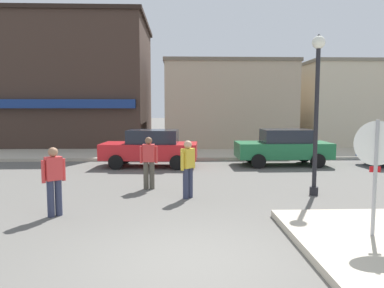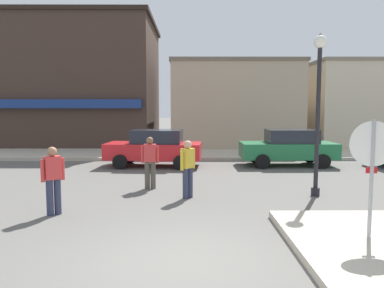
{
  "view_description": "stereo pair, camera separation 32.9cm",
  "coord_description": "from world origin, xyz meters",
  "px_view_note": "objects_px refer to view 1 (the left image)",
  "views": [
    {
      "loc": [
        -0.19,
        -5.83,
        2.53
      ],
      "look_at": [
        0.2,
        4.5,
        1.5
      ],
      "focal_mm": 35.0,
      "sensor_mm": 36.0,
      "label": 1
    },
    {
      "loc": [
        0.14,
        -5.84,
        2.53
      ],
      "look_at": [
        0.2,
        4.5,
        1.5
      ],
      "focal_mm": 35.0,
      "sensor_mm": 36.0,
      "label": 2
    }
  ],
  "objects_px": {
    "pedestrian_crossing_near": "(54,179)",
    "pedestrian_kerb_side": "(149,161)",
    "stop_sign": "(376,163)",
    "pedestrian_crossing_far": "(188,167)",
    "parked_car_nearest": "(150,148)",
    "lamp_post": "(317,91)",
    "parked_car_second": "(284,147)"
  },
  "relations": [
    {
      "from": "lamp_post",
      "to": "pedestrian_kerb_side",
      "type": "bearing_deg",
      "value": 168.48
    },
    {
      "from": "lamp_post",
      "to": "pedestrian_kerb_side",
      "type": "height_order",
      "value": "lamp_post"
    },
    {
      "from": "pedestrian_crossing_near",
      "to": "parked_car_nearest",
      "type": "bearing_deg",
      "value": 76.8
    },
    {
      "from": "lamp_post",
      "to": "parked_car_nearest",
      "type": "xyz_separation_m",
      "value": [
        -5.08,
        5.37,
        -2.15
      ]
    },
    {
      "from": "stop_sign",
      "to": "parked_car_nearest",
      "type": "relative_size",
      "value": 0.56
    },
    {
      "from": "stop_sign",
      "to": "pedestrian_crossing_far",
      "type": "relative_size",
      "value": 1.43
    },
    {
      "from": "parked_car_nearest",
      "to": "pedestrian_crossing_far",
      "type": "bearing_deg",
      "value": -75.53
    },
    {
      "from": "parked_car_nearest",
      "to": "pedestrian_crossing_near",
      "type": "xyz_separation_m",
      "value": [
        -1.69,
        -7.2,
        0.06
      ]
    },
    {
      "from": "lamp_post",
      "to": "pedestrian_crossing_near",
      "type": "bearing_deg",
      "value": -164.81
    },
    {
      "from": "stop_sign",
      "to": "parked_car_nearest",
      "type": "xyz_separation_m",
      "value": [
        -4.78,
        9.17,
        -0.71
      ]
    },
    {
      "from": "stop_sign",
      "to": "pedestrian_crossing_near",
      "type": "bearing_deg",
      "value": 163.09
    },
    {
      "from": "lamp_post",
      "to": "pedestrian_crossing_far",
      "type": "height_order",
      "value": "lamp_post"
    },
    {
      "from": "parked_car_second",
      "to": "stop_sign",
      "type": "bearing_deg",
      "value": -95.92
    },
    {
      "from": "pedestrian_kerb_side",
      "to": "pedestrian_crossing_near",
      "type": "bearing_deg",
      "value": -124.85
    },
    {
      "from": "parked_car_nearest",
      "to": "pedestrian_crossing_near",
      "type": "distance_m",
      "value": 7.4
    },
    {
      "from": "lamp_post",
      "to": "parked_car_second",
      "type": "xyz_separation_m",
      "value": [
        0.67,
        5.53,
        -2.15
      ]
    },
    {
      "from": "stop_sign",
      "to": "lamp_post",
      "type": "xyz_separation_m",
      "value": [
        0.29,
        3.8,
        1.44
      ]
    },
    {
      "from": "pedestrian_crossing_far",
      "to": "lamp_post",
      "type": "bearing_deg",
      "value": 3.51
    },
    {
      "from": "pedestrian_crossing_near",
      "to": "pedestrian_kerb_side",
      "type": "xyz_separation_m",
      "value": [
        1.96,
        2.82,
        0.0
      ]
    },
    {
      "from": "stop_sign",
      "to": "pedestrian_crossing_far",
      "type": "bearing_deg",
      "value": 133.01
    },
    {
      "from": "parked_car_second",
      "to": "pedestrian_crossing_near",
      "type": "relative_size",
      "value": 2.49
    },
    {
      "from": "pedestrian_crossing_near",
      "to": "pedestrian_kerb_side",
      "type": "height_order",
      "value": "same"
    },
    {
      "from": "stop_sign",
      "to": "pedestrian_crossing_far",
      "type": "distance_m",
      "value": 4.94
    },
    {
      "from": "parked_car_nearest",
      "to": "parked_car_second",
      "type": "bearing_deg",
      "value": 1.61
    },
    {
      "from": "pedestrian_crossing_far",
      "to": "pedestrian_kerb_side",
      "type": "xyz_separation_m",
      "value": [
        -1.17,
        1.2,
        0.0
      ]
    },
    {
      "from": "pedestrian_crossing_near",
      "to": "pedestrian_crossing_far",
      "type": "xyz_separation_m",
      "value": [
        3.13,
        1.61,
        0.0
      ]
    },
    {
      "from": "stop_sign",
      "to": "parked_car_second",
      "type": "distance_m",
      "value": 9.41
    },
    {
      "from": "stop_sign",
      "to": "parked_car_second",
      "type": "relative_size",
      "value": 0.57
    },
    {
      "from": "parked_car_second",
      "to": "pedestrian_kerb_side",
      "type": "height_order",
      "value": "pedestrian_kerb_side"
    },
    {
      "from": "stop_sign",
      "to": "lamp_post",
      "type": "height_order",
      "value": "lamp_post"
    },
    {
      "from": "stop_sign",
      "to": "pedestrian_kerb_side",
      "type": "bearing_deg",
      "value": 133.32
    },
    {
      "from": "stop_sign",
      "to": "pedestrian_kerb_side",
      "type": "height_order",
      "value": "stop_sign"
    }
  ]
}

